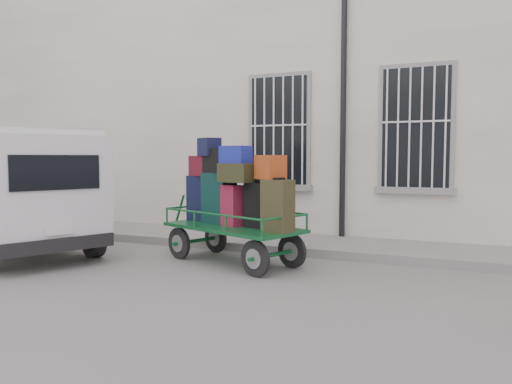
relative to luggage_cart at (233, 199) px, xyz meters
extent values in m
plane|color=slate|center=(0.24, -0.47, -1.03)|extent=(80.00, 80.00, 0.00)
cube|color=beige|center=(0.24, 5.03, 1.97)|extent=(24.00, 5.00, 6.00)
cylinder|color=black|center=(1.19, 2.45, 1.77)|extent=(0.11, 0.11, 5.60)
cube|color=black|center=(-0.16, 2.51, 1.22)|extent=(1.20, 0.08, 2.20)
cube|color=gray|center=(-0.16, 2.49, 0.06)|extent=(1.45, 0.22, 0.12)
cube|color=black|center=(2.54, 2.51, 1.22)|extent=(1.20, 0.08, 2.20)
cube|color=gray|center=(2.54, 2.49, 0.06)|extent=(1.45, 0.22, 0.12)
cube|color=gray|center=(0.24, 1.73, -0.95)|extent=(24.00, 1.70, 0.15)
cylinder|color=black|center=(-0.96, -0.09, -0.76)|extent=(0.52, 0.25, 0.53)
cylinder|color=gray|center=(-0.96, -0.09, -0.76)|extent=(0.31, 0.19, 0.29)
cylinder|color=black|center=(-0.67, 0.66, -0.76)|extent=(0.52, 0.25, 0.53)
cylinder|color=gray|center=(-0.67, 0.66, -0.76)|extent=(0.31, 0.19, 0.29)
cylinder|color=black|center=(0.72, -0.74, -0.76)|extent=(0.52, 0.25, 0.53)
cylinder|color=gray|center=(0.72, -0.74, -0.76)|extent=(0.31, 0.19, 0.29)
cylinder|color=black|center=(1.01, 0.02, -0.76)|extent=(0.52, 0.25, 0.53)
cylinder|color=gray|center=(1.01, 0.02, -0.76)|extent=(0.31, 0.19, 0.29)
cube|color=#155D2D|center=(0.03, -0.04, -0.45)|extent=(2.56, 1.83, 0.05)
cylinder|color=#155D2D|center=(-1.31, 0.48, -0.29)|extent=(0.30, 0.15, 0.59)
cube|color=#101832|center=(-0.76, 0.35, -0.03)|extent=(0.52, 0.37, 0.78)
cube|color=black|center=(-0.76, 0.35, 0.37)|extent=(0.23, 0.21, 0.03)
cube|color=#0D302B|center=(-0.33, 0.10, 0.00)|extent=(0.57, 0.41, 0.84)
cube|color=black|center=(-0.33, 0.10, 0.44)|extent=(0.24, 0.20, 0.03)
cube|color=maroon|center=(0.00, -0.05, -0.09)|extent=(0.43, 0.36, 0.66)
cube|color=black|center=(0.00, -0.05, 0.25)|extent=(0.18, 0.16, 0.03)
cube|color=black|center=(0.51, -0.07, -0.07)|extent=(0.51, 0.38, 0.71)
cube|color=black|center=(0.51, -0.07, 0.30)|extent=(0.22, 0.19, 0.03)
cube|color=#303219|center=(0.92, -0.37, -0.04)|extent=(0.49, 0.41, 0.77)
cube|color=black|center=(0.92, -0.37, 0.36)|extent=(0.21, 0.20, 0.03)
cube|color=#521010|center=(-0.69, 0.29, 0.53)|extent=(0.58, 0.47, 0.34)
cube|color=black|center=(-0.30, 0.10, 0.62)|extent=(0.58, 0.49, 0.40)
cube|color=black|center=(0.15, -0.12, 0.43)|extent=(0.63, 0.49, 0.30)
cube|color=maroon|center=(0.74, -0.21, 0.53)|extent=(0.55, 0.52, 0.36)
cube|color=#101832|center=(-0.51, 0.16, 0.85)|extent=(0.47, 0.44, 0.30)
cube|color=navy|center=(0.09, -0.08, 0.72)|extent=(0.50, 0.39, 0.27)
cube|color=white|center=(-3.97, -0.78, 0.17)|extent=(4.50, 3.32, 1.69)
cube|color=white|center=(-3.97, -0.78, 1.05)|extent=(4.27, 3.11, 0.09)
cube|color=black|center=(-2.08, -1.63, 0.45)|extent=(0.57, 1.21, 0.52)
cube|color=black|center=(-2.09, -1.63, -0.63)|extent=(0.80, 1.62, 0.21)
cube|color=white|center=(-2.06, -1.64, -0.41)|extent=(0.19, 0.37, 0.11)
cylinder|color=black|center=(-4.86, 0.56, -0.71)|extent=(0.67, 0.45, 0.64)
cylinder|color=black|center=(-2.38, -0.55, -0.71)|extent=(0.67, 0.45, 0.64)
camera|label=1|loc=(3.55, -7.16, 0.68)|focal=35.00mm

